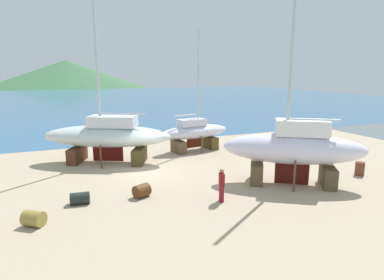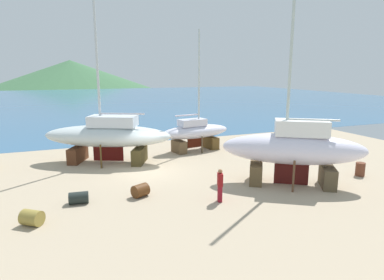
% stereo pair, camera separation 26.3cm
% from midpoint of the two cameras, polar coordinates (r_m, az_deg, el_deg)
% --- Properties ---
extents(ground_plane, '(46.63, 46.63, 0.00)m').
position_cam_midpoint_polar(ground_plane, '(19.44, -5.29, -7.55)').
color(ground_plane, tan).
extents(sea_water, '(151.18, 98.86, 0.01)m').
position_cam_midpoint_polar(sea_water, '(79.14, -18.05, 6.52)').
color(sea_water, '#34648E').
rests_on(sea_water, ground).
extents(headland_hill, '(136.42, 136.42, 24.00)m').
position_cam_midpoint_polar(headland_hill, '(181.36, -20.03, 9.01)').
color(headland_hill, '#3F6C45').
rests_on(headland_hill, ground).
extents(sailboat_large_starboard, '(7.95, 6.34, 12.12)m').
position_cam_midpoint_polar(sailboat_large_starboard, '(19.62, 17.42, -1.41)').
color(sailboat_large_starboard, brown).
rests_on(sailboat_large_starboard, ground).
extents(sailboat_mid_port, '(6.34, 2.77, 9.61)m').
position_cam_midpoint_polar(sailboat_mid_port, '(27.02, 0.84, 1.39)').
color(sailboat_mid_port, brown).
rests_on(sailboat_mid_port, ground).
extents(sailboat_small_center, '(9.38, 6.47, 15.80)m').
position_cam_midpoint_polar(sailboat_small_center, '(24.14, -13.96, 0.81)').
color(sailboat_small_center, '#552F1B').
rests_on(sailboat_small_center, ground).
extents(worker, '(0.36, 0.49, 1.69)m').
position_cam_midpoint_polar(worker, '(16.67, 5.30, -7.69)').
color(worker, maroon).
rests_on(worker, ground).
extents(barrel_tar_black, '(0.58, 0.58, 0.84)m').
position_cam_midpoint_polar(barrel_tar_black, '(23.27, 27.26, -4.50)').
color(barrel_tar_black, brown).
rests_on(barrel_tar_black, ground).
extents(barrel_rust_near, '(0.97, 0.69, 0.59)m').
position_cam_midpoint_polar(barrel_rust_near, '(17.43, -18.51, -9.42)').
color(barrel_rust_near, '#1F2825').
rests_on(barrel_rust_near, ground).
extents(barrel_by_slipway, '(0.78, 0.78, 0.80)m').
position_cam_midpoint_polar(barrel_by_slipway, '(29.65, 11.06, -0.17)').
color(barrel_by_slipway, '#3C5065').
rests_on(barrel_by_slipway, ground).
extents(barrel_blue_faded, '(0.99, 0.94, 0.67)m').
position_cam_midpoint_polar(barrel_blue_faded, '(17.59, -8.45, -8.58)').
color(barrel_blue_faded, '#562F14').
rests_on(barrel_blue_faded, ground).
extents(barrel_tipped_center, '(1.07, 1.04, 0.67)m').
position_cam_midpoint_polar(barrel_tipped_center, '(15.83, -25.41, -11.99)').
color(barrel_tipped_center, olive).
rests_on(barrel_tipped_center, ground).
extents(timber_plank_near, '(1.15, 2.68, 0.11)m').
position_cam_midpoint_polar(timber_plank_near, '(25.65, 19.95, -3.31)').
color(timber_plank_near, brown).
rests_on(timber_plank_near, ground).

